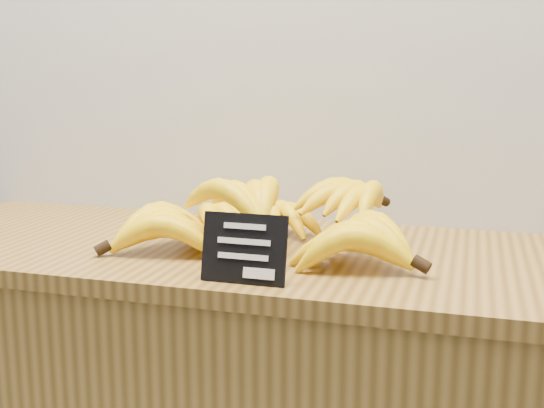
{
  "coord_description": "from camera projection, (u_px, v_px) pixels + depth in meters",
  "views": [
    {
      "loc": [
        0.2,
        1.59,
        1.24
      ],
      "look_at": [
        -0.13,
        2.7,
        1.02
      ],
      "focal_mm": 45.0,
      "sensor_mm": 36.0,
      "label": 1
    }
  ],
  "objects": [
    {
      "name": "banana_pile",
      "position": [
        267.0,
        221.0,
        1.22
      ],
      "size": [
        0.58,
        0.42,
        0.13
      ],
      "color": "yellow",
      "rests_on": "counter_top"
    },
    {
      "name": "chalkboard_sign",
      "position": [
        244.0,
        249.0,
        1.03
      ],
      "size": [
        0.13,
        0.03,
        0.1
      ],
      "primitive_type": "cube",
      "rotation": [
        -0.22,
        0.0,
        0.0
      ],
      "color": "black",
      "rests_on": "counter_top"
    },
    {
      "name": "counter_top",
      "position": [
        280.0,
        255.0,
        1.25
      ],
      "size": [
        1.55,
        0.54,
        0.03
      ],
      "primitive_type": "cube",
      "color": "olive",
      "rests_on": "counter"
    }
  ]
}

